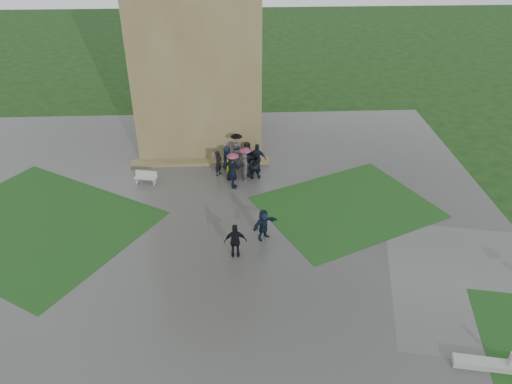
{
  "coord_description": "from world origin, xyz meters",
  "views": [
    {
      "loc": [
        2.24,
        -18.29,
        15.48
      ],
      "look_at": [
        3.35,
        4.95,
        1.2
      ],
      "focal_mm": 35.0,
      "sensor_mm": 36.0,
      "label": 1
    }
  ],
  "objects_px": {
    "tower": "(196,6)",
    "pedestrian_near": "(236,241)",
    "bench": "(146,177)",
    "pedestrian_mid": "(264,224)"
  },
  "relations": [
    {
      "from": "tower",
      "to": "pedestrian_near",
      "type": "relative_size",
      "value": 9.74
    },
    {
      "from": "pedestrian_near",
      "to": "tower",
      "type": "bearing_deg",
      "value": -81.13
    },
    {
      "from": "tower",
      "to": "pedestrian_near",
      "type": "xyz_separation_m",
      "value": [
        2.17,
        -14.09,
        -8.06
      ]
    },
    {
      "from": "tower",
      "to": "bench",
      "type": "height_order",
      "value": "tower"
    },
    {
      "from": "pedestrian_mid",
      "to": "pedestrian_near",
      "type": "distance_m",
      "value": 2.02
    },
    {
      "from": "pedestrian_mid",
      "to": "pedestrian_near",
      "type": "bearing_deg",
      "value": -173.14
    },
    {
      "from": "bench",
      "to": "pedestrian_near",
      "type": "height_order",
      "value": "pedestrian_near"
    },
    {
      "from": "pedestrian_mid",
      "to": "pedestrian_near",
      "type": "xyz_separation_m",
      "value": [
        -1.44,
        -1.42,
        0.08
      ]
    },
    {
      "from": "tower",
      "to": "pedestrian_near",
      "type": "bearing_deg",
      "value": -81.22
    },
    {
      "from": "bench",
      "to": "pedestrian_mid",
      "type": "xyz_separation_m",
      "value": [
        6.8,
        -5.91,
        0.44
      ]
    }
  ]
}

